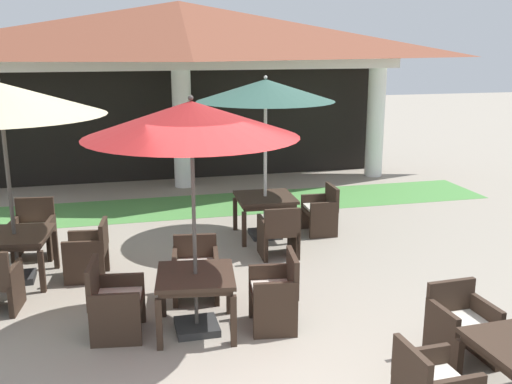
{
  "coord_description": "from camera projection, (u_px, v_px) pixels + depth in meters",
  "views": [
    {
      "loc": [
        -1.57,
        -4.76,
        3.31
      ],
      "look_at": [
        0.32,
        2.92,
        1.28
      ],
      "focal_mm": 41.27,
      "sensor_mm": 36.0,
      "label": 1
    }
  ],
  "objects": [
    {
      "name": "patio_chair_near_foreground_east",
      "position": [
        321.0,
        211.0,
        10.4
      ],
      "size": [
        0.54,
        0.65,
        0.86
      ],
      "rotation": [
        0.0,
        0.0,
        1.53
      ],
      "color": "#38281E",
      "rests_on": "ground"
    },
    {
      "name": "patio_chair_mid_right_east",
      "position": [
        89.0,
        252.0,
        8.4
      ],
      "size": [
        0.64,
        0.61,
        0.85
      ],
      "rotation": [
        0.0,
        0.0,
        1.45
      ],
      "color": "#38281E",
      "rests_on": "ground"
    },
    {
      "name": "lawn_strip",
      "position": [
        195.0,
        206.0,
        12.18
      ],
      "size": [
        12.63,
        1.77,
        0.01
      ],
      "primitive_type": "cube",
      "color": "#519347",
      "rests_on": "ground"
    },
    {
      "name": "patio_chair_far_back_north",
      "position": [
        196.0,
        270.0,
        7.76
      ],
      "size": [
        0.67,
        0.66,
        0.8
      ],
      "rotation": [
        0.0,
        0.0,
        -3.28
      ],
      "color": "#38281E",
      "rests_on": "ground"
    },
    {
      "name": "background_pavilion",
      "position": [
        179.0,
        44.0,
        13.14
      ],
      "size": [
        10.83,
        3.04,
        4.17
      ],
      "color": "white",
      "rests_on": "ground"
    },
    {
      "name": "patio_umbrella_far_back",
      "position": [
        191.0,
        122.0,
        6.34
      ],
      "size": [
        2.36,
        2.36,
        2.76
      ],
      "color": "#2D2D2D",
      "rests_on": "ground"
    },
    {
      "name": "patio_chair_far_back_east",
      "position": [
        276.0,
        293.0,
        6.94
      ],
      "size": [
        0.6,
        0.68,
        0.91
      ],
      "rotation": [
        0.0,
        0.0,
        1.43
      ],
      "color": "#38281E",
      "rests_on": "ground"
    },
    {
      "name": "patio_table_near_foreground",
      "position": [
        265.0,
        201.0,
        10.15
      ],
      "size": [
        1.02,
        1.02,
        0.73
      ],
      "rotation": [
        0.0,
        0.0,
        -0.04
      ],
      "color": "#38281E",
      "rests_on": "ground"
    },
    {
      "name": "patio_table_far_back",
      "position": [
        196.0,
        282.0,
        6.8
      ],
      "size": [
        1.0,
        1.0,
        0.72
      ],
      "rotation": [
        0.0,
        0.0,
        -0.14
      ],
      "color": "#38281E",
      "rests_on": "ground"
    },
    {
      "name": "patio_chair_mid_right_north",
      "position": [
        34.0,
        231.0,
        9.24
      ],
      "size": [
        0.67,
        0.58,
        0.92
      ],
      "rotation": [
        0.0,
        0.0,
        -3.27
      ],
      "color": "#38281E",
      "rests_on": "ground"
    },
    {
      "name": "patio_table_mid_right",
      "position": [
        15.0,
        240.0,
        8.24
      ],
      "size": [
        1.06,
        1.06,
        0.71
      ],
      "rotation": [
        0.0,
        0.0,
        -0.13
      ],
      "color": "#38281E",
      "rests_on": "ground"
    },
    {
      "name": "patio_umbrella_near_foreground",
      "position": [
        266.0,
        92.0,
        9.69
      ],
      "size": [
        2.31,
        2.31,
        2.77
      ],
      "color": "#2D2D2D",
      "rests_on": "ground"
    },
    {
      "name": "patio_umbrella_mid_right",
      "position": [
        0.0,
        100.0,
        7.75
      ],
      "size": [
        2.75,
        2.75,
        2.86
      ],
      "color": "#2D2D2D",
      "rests_on": "ground"
    },
    {
      "name": "patio_chair_mid_left_north",
      "position": [
        461.0,
        327.0,
        6.19
      ],
      "size": [
        0.61,
        0.59,
        0.83
      ],
      "rotation": [
        0.0,
        0.0,
        -3.1
      ],
      "color": "#38281E",
      "rests_on": "ground"
    },
    {
      "name": "patio_chair_far_back_west",
      "position": [
        114.0,
        302.0,
        6.76
      ],
      "size": [
        0.66,
        0.71,
        0.9
      ],
      "rotation": [
        0.0,
        0.0,
        -1.71
      ],
      "color": "#38281E",
      "rests_on": "ground"
    },
    {
      "name": "patio_chair_near_foreground_south",
      "position": [
        279.0,
        232.0,
        9.24
      ],
      "size": [
        0.6,
        0.6,
        0.85
      ],
      "rotation": [
        0.0,
        0.0,
        -0.04
      ],
      "color": "#38281E",
      "rests_on": "ground"
    }
  ]
}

